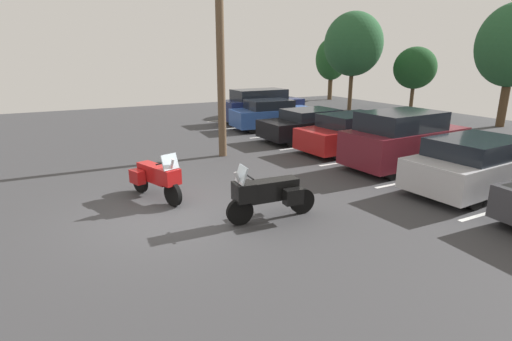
{
  "coord_description": "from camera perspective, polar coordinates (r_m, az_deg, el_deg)",
  "views": [
    {
      "loc": [
        8.87,
        -2.25,
        3.73
      ],
      "look_at": [
        -0.04,
        2.44,
        0.79
      ],
      "focal_mm": 27.84,
      "sensor_mm": 36.0,
      "label": 1
    }
  ],
  "objects": [
    {
      "name": "car_maroon",
      "position": [
        14.42,
        20.47,
        4.14
      ],
      "size": [
        2.17,
        4.5,
        1.93
      ],
      "color": "maroon",
      "rests_on": "ground"
    },
    {
      "name": "parking_stripes",
      "position": [
        14.74,
        20.16,
        0.6
      ],
      "size": [
        24.56,
        5.01,
        0.01
      ],
      "color": "silver",
      "rests_on": "ground"
    },
    {
      "name": "car_blue",
      "position": [
        20.83,
        2.41,
        8.03
      ],
      "size": [
        2.1,
        4.44,
        1.53
      ],
      "color": "#2D519E",
      "rests_on": "ground"
    },
    {
      "name": "tree_center_right",
      "position": [
        35.62,
        10.8,
        15.43
      ],
      "size": [
        2.68,
        2.68,
        5.16
      ],
      "color": "#4C3823",
      "rests_on": "ground"
    },
    {
      "name": "motorcycle_second",
      "position": [
        9.2,
        1.85,
        -3.3
      ],
      "size": [
        0.94,
        2.27,
        1.38
      ],
      "color": "black",
      "rests_on": "ground"
    },
    {
      "name": "tree_far_right",
      "position": [
        28.91,
        13.82,
        17.21
      ],
      "size": [
        3.94,
        3.94,
        6.56
      ],
      "color": "#4C3823",
      "rests_on": "ground"
    },
    {
      "name": "tree_center_left",
      "position": [
        30.01,
        21.87,
        13.51
      ],
      "size": [
        2.84,
        2.84,
        4.3
      ],
      "color": "#4C3823",
      "rests_on": "ground"
    },
    {
      "name": "car_navy",
      "position": [
        23.04,
        0.8,
        9.28
      ],
      "size": [
        1.81,
        4.7,
        1.87
      ],
      "color": "navy",
      "rests_on": "ground"
    },
    {
      "name": "utility_pole",
      "position": [
        14.93,
        -5.21,
        19.58
      ],
      "size": [
        0.41,
        1.8,
        8.98
      ],
      "color": "brown",
      "rests_on": "ground"
    },
    {
      "name": "car_black",
      "position": [
        18.33,
        8.04,
        6.57
      ],
      "size": [
        2.07,
        4.89,
        1.39
      ],
      "color": "black",
      "rests_on": "ground"
    },
    {
      "name": "ground",
      "position": [
        9.9,
        -12.56,
        -6.59
      ],
      "size": [
        44.0,
        44.0,
        0.1
      ],
      "primitive_type": "cube",
      "color": "#38383A"
    },
    {
      "name": "car_red",
      "position": [
        16.47,
        13.92,
        5.3
      ],
      "size": [
        2.19,
        4.89,
        1.5
      ],
      "color": "maroon",
      "rests_on": "ground"
    },
    {
      "name": "motorcycle_touring",
      "position": [
        10.82,
        -14.1,
        -0.9
      ],
      "size": [
        2.11,
        1.1,
        1.36
      ],
      "color": "black",
      "rests_on": "ground"
    },
    {
      "name": "car_silver",
      "position": [
        12.92,
        29.53,
        0.82
      ],
      "size": [
        2.24,
        5.0,
        1.54
      ],
      "color": "#B7B7BC",
      "rests_on": "ground"
    }
  ]
}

